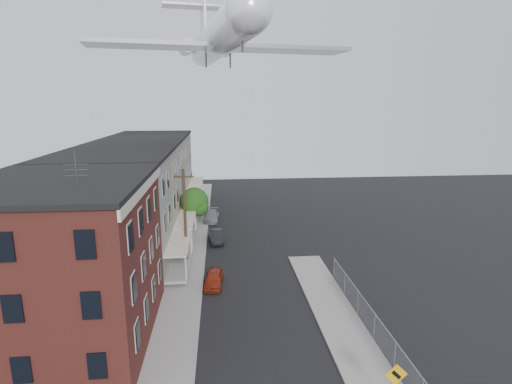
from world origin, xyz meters
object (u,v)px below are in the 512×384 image
at_px(warning_sign, 395,381).
at_px(car_far, 211,216).
at_px(utility_pole, 185,217).
at_px(car_mid, 216,236).
at_px(car_near, 214,278).
at_px(airplane, 218,39).
at_px(street_tree, 195,203).

distance_m(warning_sign, car_far, 34.39).
bearing_deg(utility_pole, car_far, 81.92).
distance_m(car_mid, car_far, 7.95).
bearing_deg(car_far, car_mid, -81.98).
bearing_deg(utility_pole, car_near, -59.54).
bearing_deg(warning_sign, utility_pole, 120.48).
height_order(utility_pole, airplane, airplane).
bearing_deg(warning_sign, car_near, 120.49).
distance_m(street_tree, car_mid, 5.23).
xyz_separation_m(utility_pole, car_mid, (2.61, 6.16, -4.05)).
height_order(street_tree, car_far, street_tree).
bearing_deg(airplane, car_near, -93.11).
relative_size(utility_pole, car_near, 2.52).
bearing_deg(warning_sign, car_far, 105.53).
bearing_deg(utility_pole, airplane, 72.11).
bearing_deg(car_near, car_mid, 94.26).
xyz_separation_m(utility_pole, car_near, (2.51, -4.27, -4.07)).
bearing_deg(car_mid, car_far, 87.69).
xyz_separation_m(street_tree, car_far, (1.67, 4.16, -2.81)).
distance_m(utility_pole, car_mid, 7.82).
bearing_deg(airplane, car_far, 108.53).
bearing_deg(car_far, airplane, -67.84).
xyz_separation_m(utility_pole, car_far, (2.00, 14.09, -4.04)).
relative_size(warning_sign, car_mid, 0.73).
height_order(warning_sign, utility_pole, utility_pole).
distance_m(warning_sign, car_mid, 26.64).
distance_m(utility_pole, car_near, 6.41).
bearing_deg(airplane, car_mid, -99.63).
relative_size(warning_sign, car_near, 0.78).
bearing_deg(car_far, warning_sign, -70.85).
height_order(car_near, car_far, car_far).
height_order(utility_pole, street_tree, utility_pole).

